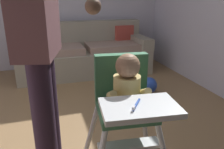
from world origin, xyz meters
name	(u,v)px	position (x,y,z in m)	size (l,w,h in m)	color
ground	(67,144)	(0.00, 0.00, -0.05)	(5.78, 6.50, 0.10)	#95724A
couch	(84,54)	(0.55, 1.96, 0.33)	(2.20, 0.86, 0.86)	gray
high_chair	(126,98)	(0.35, -0.64, 0.67)	(0.67, 0.77, 0.97)	white
adult_standing	(40,51)	(-0.15, -0.52, 0.98)	(0.50, 0.57, 1.73)	#342438
toy_ball	(149,85)	(1.23, 0.79, 0.11)	(0.22, 0.22, 0.22)	#284CB7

